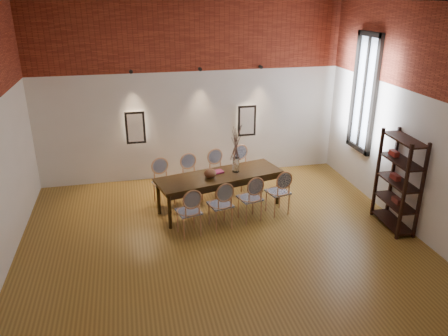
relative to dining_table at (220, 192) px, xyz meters
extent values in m
cube|color=olive|center=(-0.24, -1.62, -0.39)|extent=(7.00, 7.00, 0.02)
cube|color=silver|center=(-0.24, -1.62, 3.63)|extent=(7.00, 7.00, 0.02)
cube|color=silver|center=(-0.24, 1.93, 1.62)|extent=(7.00, 0.10, 4.00)
cube|color=silver|center=(-0.24, -5.17, 1.62)|extent=(7.00, 0.10, 4.00)
cube|color=silver|center=(3.31, -1.62, 1.62)|extent=(0.10, 7.00, 4.00)
cube|color=maroon|center=(-0.24, 1.86, 2.88)|extent=(7.00, 0.02, 1.50)
cube|color=maroon|center=(-0.24, -5.10, 2.88)|extent=(7.00, 0.02, 1.50)
cube|color=maroon|center=(3.24, -1.62, 2.88)|extent=(0.02, 7.00, 1.50)
cube|color=#FFEAC6|center=(-1.54, 1.83, 0.93)|extent=(0.36, 0.06, 0.66)
cube|color=#FFEAC6|center=(1.06, 1.83, 0.93)|extent=(0.36, 0.06, 0.66)
cylinder|color=black|center=(-1.54, 1.80, 2.17)|extent=(0.08, 0.10, 0.08)
cylinder|color=black|center=(-0.04, 1.80, 2.17)|extent=(0.08, 0.10, 0.08)
cylinder|color=black|center=(1.36, 1.80, 2.17)|extent=(0.08, 0.10, 0.08)
cube|color=silver|center=(3.22, 0.38, 1.77)|extent=(0.02, 0.78, 2.38)
cube|color=black|center=(3.20, 0.38, 1.77)|extent=(0.08, 0.90, 2.50)
cube|color=black|center=(3.20, 0.38, 1.77)|extent=(0.06, 0.06, 2.40)
cube|color=#35210B|center=(0.00, 0.00, 0.00)|extent=(2.65, 1.38, 0.75)
cylinder|color=silver|center=(0.35, 0.08, 0.53)|extent=(0.14, 0.14, 0.30)
ellipsoid|color=brown|center=(-0.21, -0.10, 0.46)|extent=(0.24, 0.24, 0.18)
cube|color=#9C2557|center=(-0.04, 0.12, 0.39)|extent=(0.29, 0.24, 0.03)
camera|label=1|loc=(-1.69, -7.83, 3.73)|focal=35.00mm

